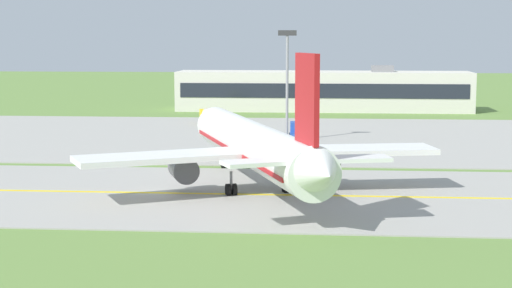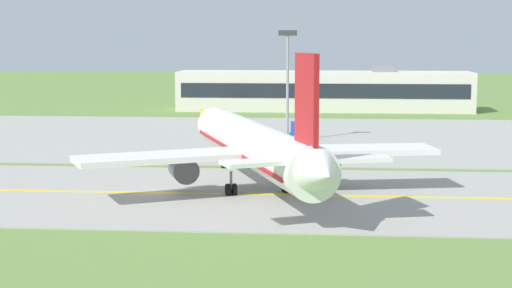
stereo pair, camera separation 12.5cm
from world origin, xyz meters
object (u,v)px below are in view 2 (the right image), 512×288
(airplane_lead, at_px, (255,146))
(apron_light_mast, at_px, (288,72))
(service_truck_baggage, at_px, (209,116))
(service_truck_catering, at_px, (298,132))

(airplane_lead, bearing_deg, apron_light_mast, 88.10)
(service_truck_baggage, xyz_separation_m, service_truck_catering, (14.56, -17.17, -0.35))
(apron_light_mast, bearing_deg, airplane_lead, -91.90)
(service_truck_baggage, height_order, apron_light_mast, apron_light_mast)
(service_truck_catering, xyz_separation_m, apron_light_mast, (-1.36, -2.00, 8.14))
(airplane_lead, bearing_deg, service_truck_baggage, 102.50)
(service_truck_baggage, bearing_deg, airplane_lead, -77.50)
(airplane_lead, distance_m, apron_light_mast, 35.53)
(airplane_lead, relative_size, service_truck_baggage, 6.06)
(airplane_lead, relative_size, service_truck_catering, 5.93)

